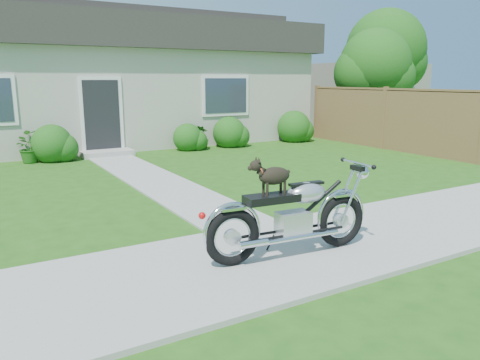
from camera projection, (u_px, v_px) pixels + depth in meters
name	position (u px, v px, depth m)	size (l,w,h in m)	color
ground	(375.00, 232.00, 6.63)	(80.00, 80.00, 0.00)	#235114
sidewalk	(375.00, 231.00, 6.62)	(24.00, 2.20, 0.04)	#9E9B93
walkway	(152.00, 179.00, 10.10)	(1.20, 8.00, 0.03)	#9E9B93
house	(121.00, 78.00, 16.28)	(12.60, 7.03, 4.50)	beige
fence	(384.00, 118.00, 14.39)	(0.12, 6.62, 1.90)	olive
tree_near	(379.00, 68.00, 16.83)	(2.61, 2.55, 3.91)	#3D2B1C
tree_far	(389.00, 53.00, 19.08)	(3.21, 3.21, 4.92)	#3D2B1C
shrub_row	(188.00, 136.00, 14.17)	(11.08, 1.15, 1.15)	#1E5416
potted_plant_left	(27.00, 147.00, 12.00)	(0.74, 0.64, 0.82)	#225C18
potted_plant_right	(202.00, 137.00, 14.46)	(0.41, 0.41, 0.73)	#285E19
motorcycle_with_dog	(293.00, 213.00, 5.56)	(2.22, 0.60, 1.20)	black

